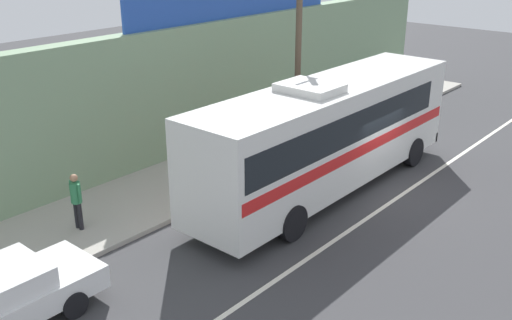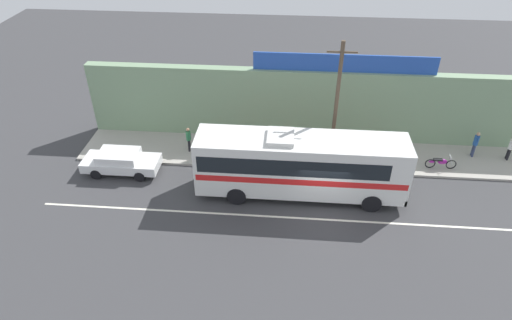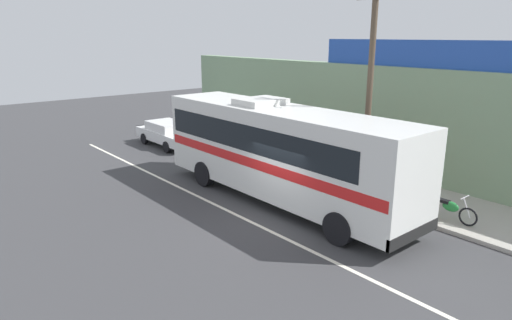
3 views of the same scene
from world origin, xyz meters
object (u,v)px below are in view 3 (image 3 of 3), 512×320
at_px(intercity_bus, 279,148).
at_px(utility_pole, 370,90).
at_px(parked_car, 168,133).
at_px(motorcycle_green, 447,207).
at_px(pedestrian_far_right, 241,131).

height_order(intercity_bus, utility_pole, utility_pole).
xyz_separation_m(parked_car, motorcycle_green, (15.67, 1.63, -0.17)).
bearing_deg(intercity_bus, utility_pole, 54.05).
bearing_deg(parked_car, pedestrian_far_right, 33.69).
relative_size(parked_car, utility_pole, 0.58).
xyz_separation_m(utility_pole, pedestrian_far_right, (-8.80, 0.96, -3.07)).
relative_size(intercity_bus, motorcycle_green, 5.73).
bearing_deg(motorcycle_green, pedestrian_far_right, 176.34).
bearing_deg(pedestrian_far_right, parked_car, -146.31).
bearing_deg(utility_pole, pedestrian_far_right, 173.76).
bearing_deg(pedestrian_far_right, intercity_bus, -27.67).
height_order(intercity_bus, pedestrian_far_right, intercity_bus).
xyz_separation_m(intercity_bus, parked_car, (-10.48, 1.21, -1.33)).
bearing_deg(intercity_bus, pedestrian_far_right, 152.33).
distance_m(parked_car, pedestrian_far_right, 4.34).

